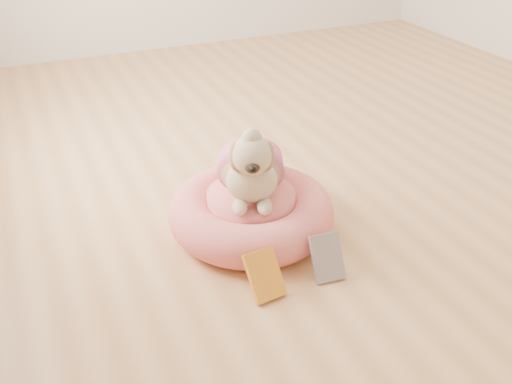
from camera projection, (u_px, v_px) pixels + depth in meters
name	position (u px, v px, depth m)	size (l,w,h in m)	color
floor	(346.00, 154.00, 3.00)	(4.50, 4.50, 0.00)	tan
pet_bed	(251.00, 212.00, 2.36)	(0.68, 0.68, 0.18)	#E56759
dog	(251.00, 154.00, 2.23)	(0.32, 0.47, 0.34)	brown
book_yellow	(265.00, 275.00, 2.01)	(0.12, 0.02, 0.18)	gold
book_white	(327.00, 257.00, 2.10)	(0.11, 0.02, 0.18)	white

